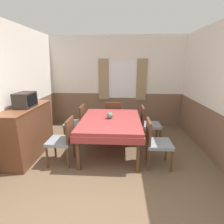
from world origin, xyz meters
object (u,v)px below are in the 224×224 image
(chair_left_near, at_px, (63,139))
(tv, at_px, (25,100))
(chair_right_near, at_px, (156,141))
(chair_head_window, at_px, (113,116))
(dining_table, at_px, (111,124))
(chair_right_far, at_px, (148,123))
(chair_left_far, at_px, (77,122))
(vase, at_px, (110,115))
(sideboard, at_px, (28,131))

(chair_left_near, height_order, tv, tv)
(chair_right_near, bearing_deg, chair_head_window, -150.96)
(dining_table, height_order, chair_head_window, chair_head_window)
(chair_right_near, distance_m, chair_head_window, 1.73)
(chair_right_far, distance_m, chair_left_far, 1.68)
(chair_left_near, relative_size, vase, 6.54)
(chair_left_near, distance_m, sideboard, 0.84)
(chair_head_window, height_order, sideboard, sideboard)
(chair_head_window, bearing_deg, dining_table, -90.00)
(chair_head_window, height_order, vase, chair_head_window)
(sideboard, relative_size, tv, 3.23)
(chair_head_window, bearing_deg, vase, -91.04)
(chair_head_window, bearing_deg, chair_left_far, -147.57)
(chair_right_near, height_order, sideboard, sideboard)
(dining_table, distance_m, vase, 0.17)
(dining_table, xyz_separation_m, chair_left_far, (-0.84, 0.49, -0.14))
(chair_right_far, distance_m, chair_right_near, 0.98)
(tv, bearing_deg, chair_head_window, 38.42)
(chair_left_far, bearing_deg, dining_table, -120.24)
(chair_head_window, height_order, chair_left_far, same)
(dining_table, distance_m, chair_right_near, 0.98)
(vase, bearing_deg, sideboard, -170.06)
(chair_right_far, relative_size, chair_left_far, 1.00)
(chair_right_far, distance_m, chair_left_near, 1.95)
(vase, bearing_deg, tv, -169.64)
(dining_table, distance_m, chair_left_far, 0.98)
(chair_right_far, xyz_separation_m, chair_head_window, (-0.84, 0.53, 0.00))
(chair_left_far, xyz_separation_m, vase, (0.82, -0.45, 0.31))
(dining_table, distance_m, chair_head_window, 1.03)
(chair_right_far, distance_m, tv, 2.65)
(dining_table, height_order, tv, tv)
(tv, relative_size, vase, 3.13)
(chair_right_far, relative_size, sideboard, 0.65)
(chair_right_near, relative_size, chair_head_window, 1.00)
(chair_right_near, distance_m, chair_left_near, 1.68)
(tv, bearing_deg, chair_left_near, -17.26)
(tv, bearing_deg, dining_table, 8.89)
(chair_left_near, relative_size, tv, 2.09)
(dining_table, xyz_separation_m, chair_left_near, (-0.84, -0.49, -0.14))
(sideboard, bearing_deg, vase, 9.94)
(chair_right_far, relative_size, tv, 2.09)
(chair_right_near, bearing_deg, chair_left_far, -120.24)
(vase, bearing_deg, chair_right_near, -31.65)
(chair_right_near, xyz_separation_m, chair_left_near, (-1.68, 0.00, 0.00))
(chair_left_near, bearing_deg, chair_right_near, -90.00)
(chair_left_near, distance_m, vase, 1.03)
(chair_right_far, relative_size, chair_head_window, 1.00)
(tv, bearing_deg, vase, 10.36)
(chair_left_far, distance_m, sideboard, 1.09)
(chair_left_near, height_order, sideboard, sideboard)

